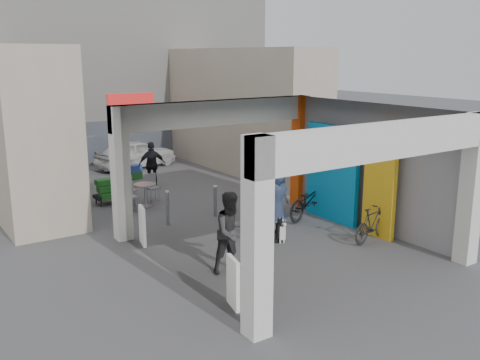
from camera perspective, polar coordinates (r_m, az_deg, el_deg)
ground at (r=14.22m, az=2.17°, el=-6.26°), size 90.00×90.00×0.00m
arcade_canopy at (r=13.33m, az=6.22°, el=2.60°), size 6.40×6.45×6.40m
far_building at (r=26.05m, az=-16.57°, el=11.04°), size 18.00×4.08×8.00m
plaza_bldg_left at (r=18.76m, az=-23.30°, el=5.29°), size 2.00×9.00×5.00m
plaza_bldg_right at (r=22.25m, az=0.18°, el=7.44°), size 2.00×9.00×5.00m
bollard_left at (r=15.29m, az=-7.74°, el=-3.02°), size 0.09×0.09×0.99m
bollard_center at (r=16.01m, az=-2.66°, el=-2.29°), size 0.09×0.09×0.92m
bollard_right at (r=16.77m, az=1.93°, el=-1.60°), size 0.09×0.09×0.91m
advert_board_near at (r=10.38m, az=-0.72°, el=-10.86°), size 0.21×0.55×1.00m
advert_board_far at (r=13.87m, az=-10.36°, el=-4.78°), size 0.21×0.55×1.00m
cafe_set at (r=17.51m, az=-10.79°, el=-1.65°), size 1.49×1.20×0.90m
produce_stand at (r=17.98m, az=-13.38°, el=-1.40°), size 1.19×0.65×0.79m
crate_stack at (r=21.25m, az=-11.14°, el=0.86°), size 0.53×0.47×0.56m
border_collie at (r=13.93m, az=4.18°, el=-5.52°), size 0.25×0.50×0.69m
man_with_dog at (r=13.63m, az=1.96°, el=-2.99°), size 0.69×0.45×1.88m
man_back_turned at (r=11.87m, az=-0.88°, el=-5.57°), size 0.90×0.71×1.83m
man_elderly at (r=15.41m, az=4.04°, el=-1.65°), size 0.88×0.69×1.59m
man_crates at (r=19.73m, az=-9.36°, el=1.63°), size 1.05×0.66×1.67m
bicycle_front at (r=15.99m, az=7.32°, el=-2.15°), size 2.15×1.32×1.06m
bicycle_rear at (r=14.31m, az=13.93°, el=-4.58°), size 1.58×0.70×0.92m
white_van at (r=23.35m, az=-11.05°, el=2.78°), size 3.80×2.17×1.22m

